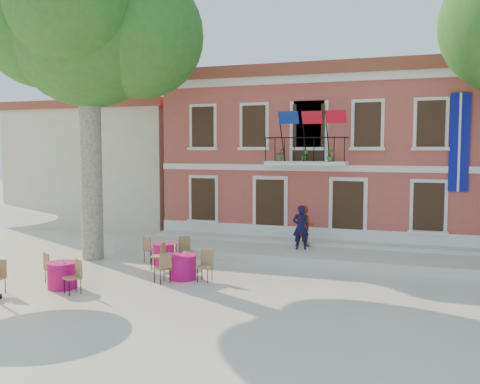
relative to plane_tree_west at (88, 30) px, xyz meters
name	(u,v)px	position (x,y,z in m)	size (l,w,h in m)	color
ground	(204,279)	(5.10, -1.43, -8.32)	(90.00, 90.00, 0.00)	beige
main_building	(326,155)	(7.10, 8.55, -4.54)	(13.50, 9.59, 7.50)	#B45041
neighbor_west	(126,164)	(-4.40, 9.57, -5.11)	(9.40, 9.40, 6.40)	beige
terrace	(299,252)	(7.10, 2.97, -8.17)	(14.00, 3.40, 0.30)	silver
plane_tree_west	(88,30)	(0.00, 0.00, 0.00)	(5.76, 5.76, 11.31)	#A59E84
pedestrian_navy	(301,227)	(7.20, 2.84, -7.19)	(0.61, 0.40, 1.67)	black
pedestrian_orange	(305,226)	(7.23, 3.42, -7.22)	(0.78, 0.61, 1.60)	#DA5119
cafe_table_0	(62,274)	(1.64, -3.88, -7.90)	(1.86, 1.35, 0.95)	#C41260
cafe_table_3	(165,253)	(3.01, -0.06, -7.90)	(1.85, 1.75, 0.95)	#C41260
cafe_table_4	(183,266)	(4.49, -1.72, -7.90)	(1.63, 1.87, 0.95)	#C41260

